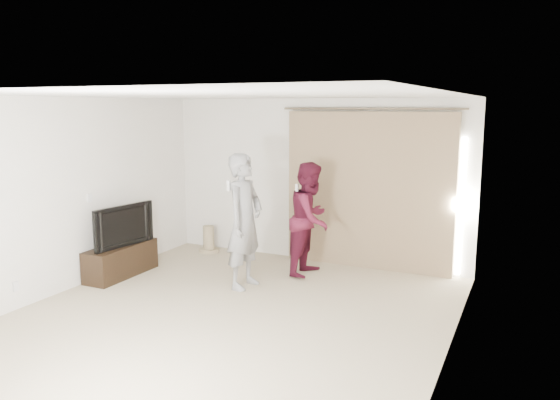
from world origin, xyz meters
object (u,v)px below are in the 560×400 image
(tv_console, at_px, (121,260))
(person_woman, at_px, (311,219))
(tv, at_px, (119,225))
(person_man, at_px, (244,221))

(tv_console, xyz_separation_m, person_woman, (2.50, 1.27, 0.61))
(tv_console, height_order, tv, tv)
(tv, bearing_deg, person_man, -71.51)
(tv_console, distance_m, tv, 0.53)
(person_man, bearing_deg, person_woman, 57.27)
(person_man, xyz_separation_m, person_woman, (0.60, 0.93, -0.09))
(tv_console, bearing_deg, person_man, 10.09)
(tv_console, xyz_separation_m, person_man, (1.90, 0.34, 0.70))
(person_woman, bearing_deg, tv_console, -153.04)
(tv_console, bearing_deg, tv, 0.00)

